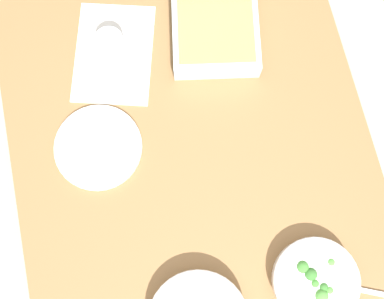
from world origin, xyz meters
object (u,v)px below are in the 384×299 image
baking_dish (215,20)px  spoon_by_broccoli (350,288)px  broccoli_bowl (315,281)px  drink_cup (111,47)px  side_plate (98,147)px

baking_dish → spoon_by_broccoli: (0.72, 0.16, -0.03)m
broccoli_bowl → drink_cup: drink_cup is taller
spoon_by_broccoli → broccoli_bowl: bearing=-113.8°
spoon_by_broccoli → baking_dish: bearing=-167.6°
baking_dish → drink_cup: drink_cup is taller
side_plate → drink_cup: bearing=161.0°
drink_cup → side_plate: size_ratio=0.39×
side_plate → spoon_by_broccoli: 0.69m
broccoli_bowl → spoon_by_broccoli: (0.04, 0.08, -0.03)m
drink_cup → baking_dish: bearing=94.2°
broccoli_bowl → baking_dish: size_ratio=0.60×
drink_cup → side_plate: 0.26m
side_plate → spoon_by_broccoli: (0.46, 0.52, -0.00)m
drink_cup → broccoli_bowl: bearing=27.9°
side_plate → spoon_by_broccoli: bearing=48.3°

